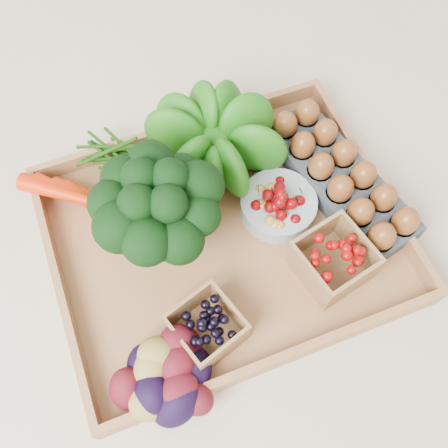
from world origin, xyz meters
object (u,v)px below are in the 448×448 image
object	(u,v)px
tray	(224,238)
broccoli	(162,224)
cherry_bowl	(278,206)
egg_carton	(338,180)

from	to	relation	value
tray	broccoli	size ratio (longest dim) A/B	2.94
tray	cherry_bowl	xyz separation A→B (m)	(0.10, 0.01, 0.02)
cherry_bowl	egg_carton	world-z (taller)	egg_carton
broccoli	tray	bearing A→B (deg)	-12.39
egg_carton	cherry_bowl	bearing A→B (deg)	171.87
tray	broccoli	xyz separation A→B (m)	(-0.09, 0.02, 0.08)
broccoli	egg_carton	xyz separation A→B (m)	(0.31, -0.00, -0.06)
egg_carton	broccoli	bearing A→B (deg)	168.19
broccoli	cherry_bowl	distance (m)	0.20
tray	egg_carton	xyz separation A→B (m)	(0.22, 0.02, 0.03)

